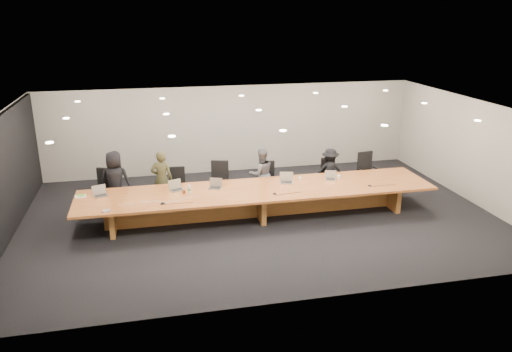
{
  "coord_description": "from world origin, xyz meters",
  "views": [
    {
      "loc": [
        -2.63,
        -11.59,
        5.05
      ],
      "look_at": [
        0.0,
        0.3,
        1.0
      ],
      "focal_mm": 35.0,
      "sensor_mm": 36.0,
      "label": 1
    }
  ],
  "objects_px": {
    "laptop_d": "(287,178)",
    "chair_right": "(331,176)",
    "paper_cup_far": "(339,177)",
    "mic_right": "(370,185)",
    "chair_far_left": "(104,190)",
    "person_a": "(115,181)",
    "mic_left": "(163,203)",
    "laptop_b": "(177,185)",
    "av_box": "(106,211)",
    "paper_cup_near": "(300,179)",
    "laptop_c": "(215,184)",
    "person_c": "(261,174)",
    "chair_mid_left": "(219,182)",
    "amber_mug": "(184,192)",
    "chair_left": "(177,187)",
    "water_bottle": "(189,190)",
    "mic_center": "(275,193)",
    "person_b": "(162,179)",
    "chair_far_right": "(368,171)",
    "chair_mid_right": "(267,180)",
    "laptop_a": "(100,191)",
    "person_d": "(330,171)",
    "conference_table": "(259,197)"
  },
  "relations": [
    {
      "from": "laptop_c",
      "to": "chair_far_left",
      "type": "bearing_deg",
      "value": -178.97
    },
    {
      "from": "chair_mid_left",
      "to": "mic_left",
      "type": "distance_m",
      "value": 2.37
    },
    {
      "from": "laptop_c",
      "to": "person_b",
      "type": "bearing_deg",
      "value": 165.79
    },
    {
      "from": "chair_left",
      "to": "person_c",
      "type": "height_order",
      "value": "person_c"
    },
    {
      "from": "paper_cup_near",
      "to": "paper_cup_far",
      "type": "height_order",
      "value": "paper_cup_far"
    },
    {
      "from": "conference_table",
      "to": "laptop_c",
      "type": "relative_size",
      "value": 27.92
    },
    {
      "from": "laptop_b",
      "to": "paper_cup_far",
      "type": "relative_size",
      "value": 3.48
    },
    {
      "from": "laptop_a",
      "to": "chair_far_right",
      "type": "bearing_deg",
      "value": -12.87
    },
    {
      "from": "laptop_c",
      "to": "amber_mug",
      "type": "height_order",
      "value": "laptop_c"
    },
    {
      "from": "water_bottle",
      "to": "mic_center",
      "type": "xyz_separation_m",
      "value": [
        2.05,
        -0.48,
        -0.09
      ]
    },
    {
      "from": "av_box",
      "to": "mic_left",
      "type": "relative_size",
      "value": 1.29
    },
    {
      "from": "chair_mid_right",
      "to": "laptop_a",
      "type": "relative_size",
      "value": 3.13
    },
    {
      "from": "chair_mid_left",
      "to": "mic_left",
      "type": "height_order",
      "value": "chair_mid_left"
    },
    {
      "from": "person_c",
      "to": "paper_cup_far",
      "type": "height_order",
      "value": "person_c"
    },
    {
      "from": "paper_cup_far",
      "to": "mic_left",
      "type": "distance_m",
      "value": 4.78
    },
    {
      "from": "paper_cup_far",
      "to": "chair_mid_left",
      "type": "bearing_deg",
      "value": 163.67
    },
    {
      "from": "chair_left",
      "to": "laptop_b",
      "type": "height_order",
      "value": "chair_left"
    },
    {
      "from": "chair_mid_left",
      "to": "chair_far_right",
      "type": "bearing_deg",
      "value": 17.31
    },
    {
      "from": "person_d",
      "to": "chair_mid_left",
      "type": "bearing_deg",
      "value": 14.42
    },
    {
      "from": "paper_cup_far",
      "to": "mic_right",
      "type": "relative_size",
      "value": 0.9
    },
    {
      "from": "paper_cup_far",
      "to": "chair_far_right",
      "type": "bearing_deg",
      "value": 35.77
    },
    {
      "from": "laptop_d",
      "to": "chair_right",
      "type": "bearing_deg",
      "value": 44.51
    },
    {
      "from": "chair_mid_right",
      "to": "person_c",
      "type": "distance_m",
      "value": 0.28
    },
    {
      "from": "laptop_b",
      "to": "amber_mug",
      "type": "distance_m",
      "value": 0.31
    },
    {
      "from": "laptop_d",
      "to": "laptop_c",
      "type": "bearing_deg",
      "value": -165.11
    },
    {
      "from": "chair_far_left",
      "to": "mic_right",
      "type": "relative_size",
      "value": 10.42
    },
    {
      "from": "person_a",
      "to": "mic_left",
      "type": "height_order",
      "value": "person_a"
    },
    {
      "from": "chair_far_right",
      "to": "paper_cup_near",
      "type": "relative_size",
      "value": 12.39
    },
    {
      "from": "laptop_b",
      "to": "laptop_c",
      "type": "height_order",
      "value": "laptop_b"
    },
    {
      "from": "chair_far_left",
      "to": "water_bottle",
      "type": "height_order",
      "value": "chair_far_left"
    },
    {
      "from": "chair_far_left",
      "to": "mic_left",
      "type": "bearing_deg",
      "value": -35.52
    },
    {
      "from": "paper_cup_near",
      "to": "mic_left",
      "type": "distance_m",
      "value": 3.76
    },
    {
      "from": "chair_right",
      "to": "person_a",
      "type": "relative_size",
      "value": 0.65
    },
    {
      "from": "conference_table",
      "to": "chair_left",
      "type": "xyz_separation_m",
      "value": [
        -1.97,
        1.27,
        0.0
      ]
    },
    {
      "from": "laptop_a",
      "to": "paper_cup_near",
      "type": "distance_m",
      "value": 5.09
    },
    {
      "from": "chair_far_left",
      "to": "laptop_d",
      "type": "xyz_separation_m",
      "value": [
        4.69,
        -1.02,
        0.33
      ]
    },
    {
      "from": "person_a",
      "to": "chair_left",
      "type": "bearing_deg",
      "value": -165.9
    },
    {
      "from": "chair_left",
      "to": "chair_far_right",
      "type": "xyz_separation_m",
      "value": [
        5.56,
        -0.01,
        0.05
      ]
    },
    {
      "from": "laptop_b",
      "to": "av_box",
      "type": "distance_m",
      "value": 1.95
    },
    {
      "from": "chair_left",
      "to": "mic_center",
      "type": "relative_size",
      "value": 8.98
    },
    {
      "from": "laptop_b",
      "to": "mic_left",
      "type": "bearing_deg",
      "value": -135.65
    },
    {
      "from": "laptop_d",
      "to": "mic_right",
      "type": "bearing_deg",
      "value": -4.18
    },
    {
      "from": "chair_left",
      "to": "laptop_d",
      "type": "distance_m",
      "value": 2.98
    },
    {
      "from": "chair_left",
      "to": "chair_right",
      "type": "xyz_separation_m",
      "value": [
        4.38,
        -0.05,
        0.0
      ]
    },
    {
      "from": "chair_mid_right",
      "to": "amber_mug",
      "type": "height_order",
      "value": "chair_mid_right"
    },
    {
      "from": "paper_cup_near",
      "to": "paper_cup_far",
      "type": "bearing_deg",
      "value": -5.15
    },
    {
      "from": "paper_cup_near",
      "to": "mic_right",
      "type": "distance_m",
      "value": 1.82
    },
    {
      "from": "amber_mug",
      "to": "chair_far_right",
      "type": "bearing_deg",
      "value": 12.2
    },
    {
      "from": "chair_mid_right",
      "to": "person_b",
      "type": "height_order",
      "value": "person_b"
    },
    {
      "from": "person_c",
      "to": "laptop_c",
      "type": "distance_m",
      "value": 1.73
    }
  ]
}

